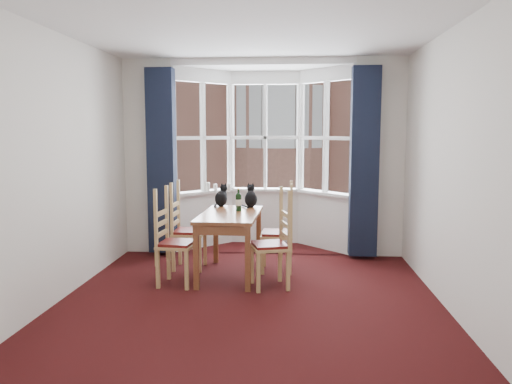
# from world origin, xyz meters

# --- Properties ---
(floor) EXTENTS (4.50, 4.50, 0.00)m
(floor) POSITION_xyz_m (0.00, 0.00, 0.00)
(floor) COLOR black
(floor) RESTS_ON ground
(ceiling) EXTENTS (4.50, 4.50, 0.00)m
(ceiling) POSITION_xyz_m (0.00, 0.00, 2.80)
(ceiling) COLOR white
(ceiling) RESTS_ON floor
(wall_left) EXTENTS (0.00, 4.50, 4.50)m
(wall_left) POSITION_xyz_m (-2.00, 0.00, 1.40)
(wall_left) COLOR silver
(wall_left) RESTS_ON floor
(wall_right) EXTENTS (0.00, 4.50, 4.50)m
(wall_right) POSITION_xyz_m (2.00, 0.00, 1.40)
(wall_right) COLOR silver
(wall_right) RESTS_ON floor
(wall_near) EXTENTS (4.00, 0.00, 4.00)m
(wall_near) POSITION_xyz_m (0.00, -2.25, 1.40)
(wall_near) COLOR silver
(wall_near) RESTS_ON floor
(wall_back_pier_left) EXTENTS (0.70, 0.12, 2.80)m
(wall_back_pier_left) POSITION_xyz_m (-1.65, 2.25, 1.40)
(wall_back_pier_left) COLOR silver
(wall_back_pier_left) RESTS_ON floor
(wall_back_pier_right) EXTENTS (0.70, 0.12, 2.80)m
(wall_back_pier_right) POSITION_xyz_m (1.65, 2.25, 1.40)
(wall_back_pier_right) COLOR silver
(wall_back_pier_right) RESTS_ON floor
(bay_window) EXTENTS (2.76, 0.94, 2.80)m
(bay_window) POSITION_xyz_m (0.00, 2.75, 1.40)
(bay_window) COLOR white
(bay_window) RESTS_ON floor
(curtain_left) EXTENTS (0.38, 0.22, 2.60)m
(curtain_left) POSITION_xyz_m (-1.42, 2.07, 1.35)
(curtain_left) COLOR #151C31
(curtain_left) RESTS_ON floor
(curtain_right) EXTENTS (0.38, 0.22, 2.60)m
(curtain_right) POSITION_xyz_m (1.42, 2.07, 1.35)
(curtain_right) COLOR #151C31
(curtain_right) RESTS_ON floor
(dining_table) EXTENTS (0.73, 1.30, 0.78)m
(dining_table) POSITION_xyz_m (-0.32, 1.08, 0.67)
(dining_table) COLOR brown
(dining_table) RESTS_ON floor
(chair_left_near) EXTENTS (0.44, 0.46, 0.92)m
(chair_left_near) POSITION_xyz_m (-0.98, 0.68, 0.47)
(chair_left_near) COLOR tan
(chair_left_near) RESTS_ON floor
(chair_left_far) EXTENTS (0.40, 0.42, 0.92)m
(chair_left_far) POSITION_xyz_m (-0.98, 1.37, 0.47)
(chair_left_far) COLOR tan
(chair_left_far) RESTS_ON floor
(chair_right_near) EXTENTS (0.50, 0.52, 0.92)m
(chair_right_near) POSITION_xyz_m (0.27, 0.69, 0.47)
(chair_right_near) COLOR tan
(chair_right_near) RESTS_ON floor
(chair_right_far) EXTENTS (0.40, 0.42, 0.92)m
(chair_right_far) POSITION_xyz_m (0.34, 1.34, 0.47)
(chair_right_far) COLOR tan
(chair_right_far) RESTS_ON floor
(cat_left) EXTENTS (0.23, 0.26, 0.31)m
(cat_left) POSITION_xyz_m (-0.51, 1.64, 0.90)
(cat_left) COLOR black
(cat_left) RESTS_ON dining_table
(cat_right) EXTENTS (0.19, 0.25, 0.32)m
(cat_right) POSITION_xyz_m (-0.11, 1.61, 0.91)
(cat_right) COLOR black
(cat_right) RESTS_ON dining_table
(wine_bottle) EXTENTS (0.07, 0.07, 0.28)m
(wine_bottle) POSITION_xyz_m (-0.24, 1.26, 0.91)
(wine_bottle) COLOR black
(wine_bottle) RESTS_ON dining_table
(candle_tall) EXTENTS (0.06, 0.06, 0.13)m
(candle_tall) POSITION_xyz_m (-0.86, 2.60, 0.93)
(candle_tall) COLOR white
(candle_tall) RESTS_ON bay_window
(candle_short) EXTENTS (0.06, 0.06, 0.10)m
(candle_short) POSITION_xyz_m (-0.74, 2.63, 0.92)
(candle_short) COLOR white
(candle_short) RESTS_ON bay_window
(candle_extra) EXTENTS (0.05, 0.05, 0.11)m
(candle_extra) POSITION_xyz_m (-0.54, 2.65, 0.93)
(candle_extra) COLOR white
(candle_extra) RESTS_ON bay_window
(street) EXTENTS (80.00, 80.00, 0.00)m
(street) POSITION_xyz_m (0.00, 32.25, -6.00)
(street) COLOR #333335
(street) RESTS_ON ground
(tenement_building) EXTENTS (18.40, 7.80, 15.20)m
(tenement_building) POSITION_xyz_m (0.00, 14.01, 1.60)
(tenement_building) COLOR #A16653
(tenement_building) RESTS_ON street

